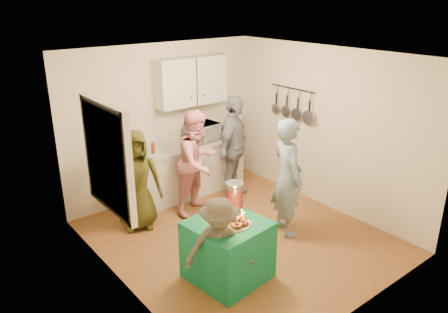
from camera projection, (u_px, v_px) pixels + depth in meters
floor at (239, 237)px, 6.35m from camera, size 4.00×4.00×0.00m
ceiling at (241, 55)px, 5.44m from camera, size 4.00×4.00×0.00m
back_wall at (163, 121)px, 7.36m from camera, size 3.60×3.60×0.00m
left_wall at (117, 188)px, 4.85m from camera, size 4.00×4.00×0.00m
right_wall at (326, 129)px, 6.95m from camera, size 4.00×4.00×0.00m
window_night at (106, 159)px, 5.00m from camera, size 0.04×1.00×1.20m
counter at (185, 172)px, 7.56m from camera, size 2.20×0.58×0.86m
countertop at (184, 147)px, 7.40m from camera, size 2.24×0.62×0.05m
upper_cabinet at (192, 81)px, 7.32m from camera, size 1.30×0.30×0.80m
pot_rack at (291, 103)px, 7.31m from camera, size 0.12×1.00×0.60m
microwave at (202, 132)px, 7.57m from camera, size 0.58×0.42×0.31m
party_table at (228, 250)px, 5.34m from camera, size 0.94×0.94×0.76m
donut_cake at (235, 217)px, 5.14m from camera, size 0.38×0.38×0.18m
punch_jar at (235, 197)px, 5.48m from camera, size 0.22×0.22×0.34m
man_birthday at (287, 177)px, 6.21m from camera, size 0.60×0.74×1.74m
woman_back_left at (136, 180)px, 6.38m from camera, size 0.88×0.75×1.52m
woman_back_center at (198, 162)px, 6.85m from camera, size 0.96×0.84×1.68m
woman_back_right at (234, 147)px, 7.39m from camera, size 1.11×0.90×1.77m
child_near_left at (219, 248)px, 4.95m from camera, size 0.92×0.80×1.23m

